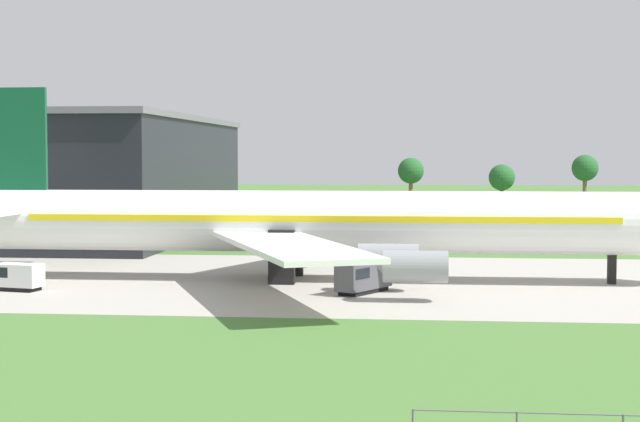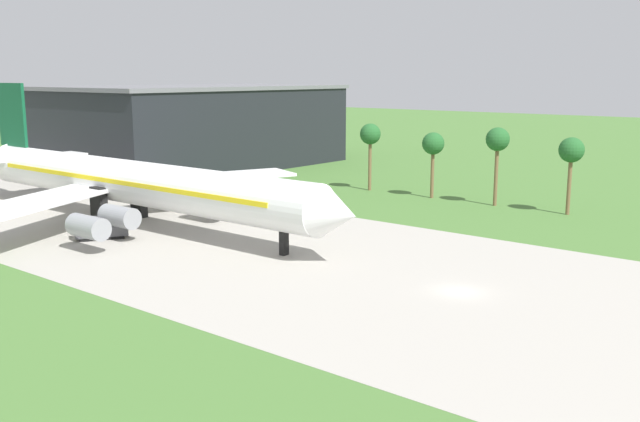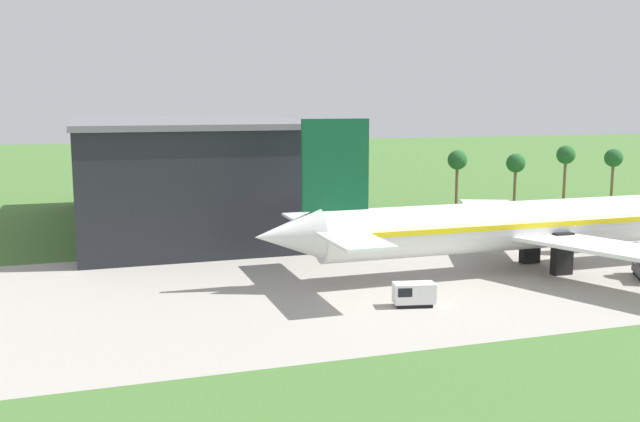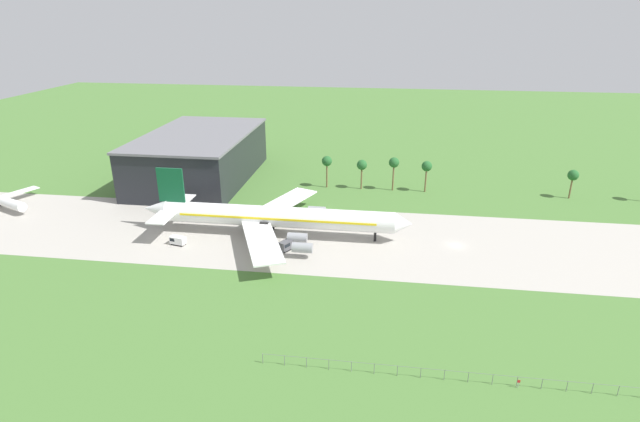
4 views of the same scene
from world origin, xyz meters
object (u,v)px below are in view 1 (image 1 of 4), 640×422
(jet_airliner, at_px, (306,222))
(terminal_building, at_px, (80,177))
(catering_van, at_px, (363,276))
(baggage_tug, at_px, (17,276))

(jet_airliner, xyz_separation_m, terminal_building, (-38.82, 46.65, 3.19))
(jet_airliner, height_order, catering_van, jet_airliner)
(terminal_building, bearing_deg, baggage_tug, -75.89)
(catering_van, relative_size, terminal_building, 0.10)
(jet_airliner, relative_size, catering_van, 12.07)
(jet_airliner, bearing_deg, terminal_building, 129.76)
(jet_airliner, height_order, terminal_building, jet_airliner)
(catering_van, bearing_deg, jet_airliner, 124.73)
(jet_airliner, distance_m, baggage_tug, 26.86)
(catering_van, bearing_deg, terminal_building, 129.04)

